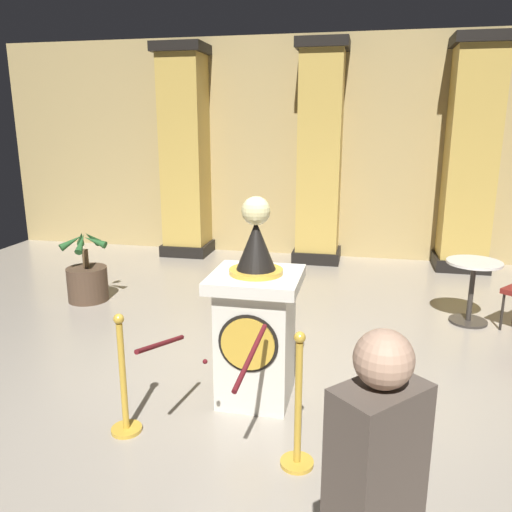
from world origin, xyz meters
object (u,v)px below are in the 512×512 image
potted_palm_left (87,279)px  cafe_table (472,284)px  pedestal_clock (256,323)px  stanchion_near (124,392)px  stanchion_far (298,420)px

potted_palm_left → cafe_table: potted_palm_left is taller
pedestal_clock → stanchion_near: size_ratio=1.82×
stanchion_near → potted_palm_left: (-1.88, 2.75, -0.04)m
stanchion_far → potted_palm_left: (-3.25, 2.88, -0.06)m
pedestal_clock → stanchion_near: 1.20m
pedestal_clock → stanchion_far: 1.03m
stanchion_near → stanchion_far: (1.37, -0.13, 0.01)m
stanchion_far → cafe_table: size_ratio=1.32×
pedestal_clock → stanchion_far: size_ratio=1.76×
stanchion_near → pedestal_clock: bearing=38.6°
stanchion_near → potted_palm_left: 3.33m
pedestal_clock → stanchion_far: pedestal_clock is taller
pedestal_clock → cafe_table: (2.16, 2.26, -0.21)m
stanchion_near → stanchion_far: bearing=-5.4°
stanchion_near → cafe_table: size_ratio=1.28×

